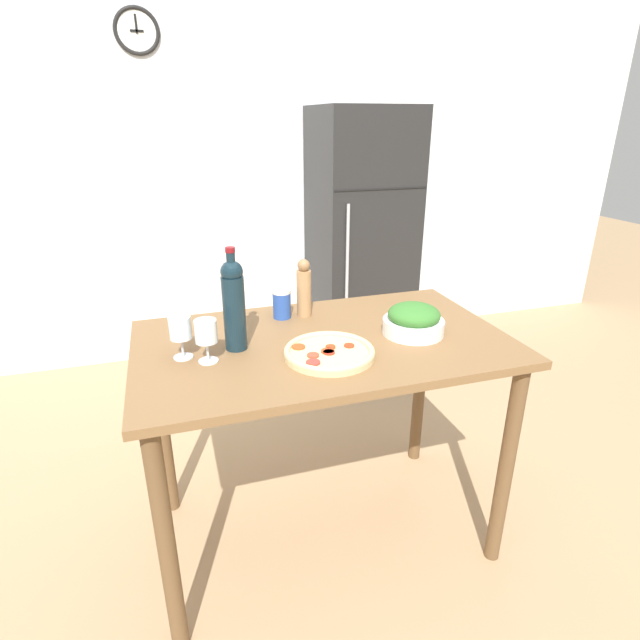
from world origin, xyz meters
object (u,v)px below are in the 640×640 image
(wine_bottle, at_px, (234,303))
(homemade_pizza, at_px, (329,352))
(wine_glass_near, at_px, (206,334))
(refrigerator, at_px, (360,239))
(pepper_mill, at_px, (304,289))
(wine_glass_far, at_px, (180,329))
(salt_canister, at_px, (282,304))
(salad_bowl, at_px, (414,320))

(wine_bottle, distance_m, homemade_pizza, 0.36)
(wine_glass_near, bearing_deg, homemade_pizza, -11.93)
(refrigerator, distance_m, wine_glass_near, 2.05)
(pepper_mill, bearing_deg, homemade_pizza, -93.29)
(wine_glass_near, height_order, pepper_mill, pepper_mill)
(wine_bottle, relative_size, pepper_mill, 1.53)
(refrigerator, xyz_separation_m, wine_glass_far, (-1.27, -1.61, 0.14))
(wine_glass_far, bearing_deg, pepper_mill, 26.97)
(wine_glass_far, relative_size, pepper_mill, 0.62)
(wine_bottle, height_order, homemade_pizza, wine_bottle)
(wine_glass_far, distance_m, salt_canister, 0.47)
(wine_glass_near, distance_m, salad_bowl, 0.74)
(wine_bottle, xyz_separation_m, salad_bowl, (0.64, -0.07, -0.11))
(wine_glass_far, height_order, salt_canister, wine_glass_far)
(wine_glass_near, distance_m, pepper_mill, 0.51)
(wine_glass_far, distance_m, homemade_pizza, 0.49)
(wine_bottle, relative_size, wine_glass_near, 2.45)
(salad_bowl, bearing_deg, wine_glass_far, 176.52)
(refrigerator, distance_m, wine_glass_far, 2.05)
(wine_bottle, bearing_deg, salad_bowl, -6.03)
(wine_bottle, relative_size, wine_glass_far, 2.45)
(salt_canister, bearing_deg, wine_glass_far, -147.78)
(wine_glass_near, height_order, homemade_pizza, wine_glass_near)
(wine_bottle, xyz_separation_m, homemade_pizza, (0.28, -0.16, -0.15))
(salad_bowl, bearing_deg, refrigerator, 74.68)
(wine_glass_near, distance_m, wine_glass_far, 0.09)
(salad_bowl, relative_size, salt_canister, 1.94)
(pepper_mill, bearing_deg, wine_glass_far, -153.03)
(refrigerator, height_order, wine_bottle, refrigerator)
(homemade_pizza, bearing_deg, salt_canister, 99.97)
(wine_glass_near, relative_size, salad_bowl, 0.65)
(wine_bottle, bearing_deg, wine_glass_near, -144.56)
(refrigerator, relative_size, salad_bowl, 7.60)
(pepper_mill, bearing_deg, refrigerator, 60.01)
(pepper_mill, bearing_deg, salad_bowl, -41.86)
(wine_glass_near, relative_size, homemade_pizza, 0.48)
(wine_bottle, height_order, pepper_mill, wine_bottle)
(refrigerator, relative_size, wine_glass_far, 11.75)
(refrigerator, distance_m, salt_canister, 1.62)
(refrigerator, bearing_deg, homemade_pizza, -114.82)
(homemade_pizza, bearing_deg, wine_glass_near, 168.07)
(wine_bottle, xyz_separation_m, salt_canister, (0.22, 0.23, -0.11))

